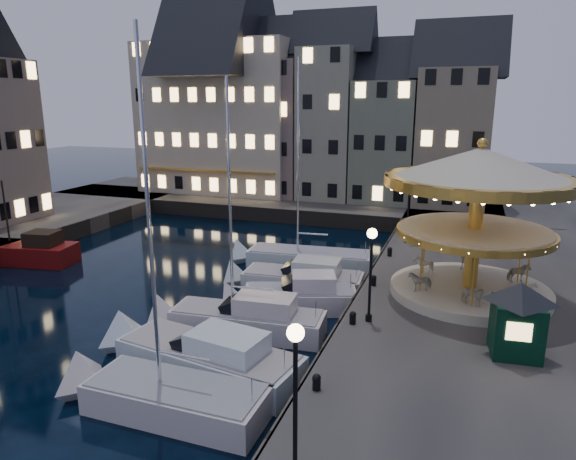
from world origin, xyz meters
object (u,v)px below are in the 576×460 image
at_px(streetlamp_b, 371,262).
at_px(motorboat_b, 201,356).
at_px(motorboat_e, 296,280).
at_px(motorboat_f, 301,259).
at_px(bollard_b, 353,317).
at_px(bollard_c, 374,280).
at_px(carousel, 478,194).
at_px(motorboat_a, 163,397).
at_px(ticket_kiosk, 519,306).
at_px(streetlamp_a, 295,379).
at_px(bollard_d, 390,251).
at_px(streetlamp_c, 409,203).
at_px(motorboat_d, 292,298).
at_px(red_fishing_boat, 27,253).
at_px(motorboat_c, 239,319).
at_px(bollard_a, 317,381).

relative_size(streetlamp_b, motorboat_b, 0.47).
relative_size(motorboat_e, motorboat_f, 0.65).
distance_m(bollard_b, bollard_c, 5.00).
distance_m(motorboat_e, carousel, 11.01).
distance_m(motorboat_a, ticket_kiosk, 13.36).
height_order(streetlamp_a, bollard_d, streetlamp_a).
bearing_deg(streetlamp_a, motorboat_e, 108.54).
xyz_separation_m(streetlamp_c, motorboat_d, (-4.56, -10.50, -3.38)).
relative_size(motorboat_e, red_fishing_boat, 1.10).
relative_size(streetlamp_a, motorboat_d, 0.61).
height_order(streetlamp_b, motorboat_c, motorboat_c).
distance_m(bollard_a, motorboat_f, 16.97).
relative_size(motorboat_b, motorboat_d, 1.28).
distance_m(streetlamp_b, motorboat_d, 6.42).
height_order(carousel, ticket_kiosk, carousel).
bearing_deg(streetlamp_c, motorboat_d, -113.46).
distance_m(streetlamp_a, ticket_kiosk, 10.61).
relative_size(bollard_a, motorboat_e, 0.07).
relative_size(streetlamp_c, red_fishing_boat, 0.58).
bearing_deg(motorboat_d, ticket_kiosk, -21.80).
bearing_deg(bollard_a, motorboat_b, 161.21).
xyz_separation_m(motorboat_c, motorboat_e, (0.74, 6.10, -0.04)).
relative_size(bollard_c, ticket_kiosk, 0.18).
height_order(streetlamp_a, red_fishing_boat, red_fishing_boat).
distance_m(bollard_a, motorboat_c, 7.83).
height_order(streetlamp_a, motorboat_d, streetlamp_a).
height_order(streetlamp_a, motorboat_a, motorboat_a).
bearing_deg(bollard_a, bollard_b, 90.00).
bearing_deg(streetlamp_c, streetlamp_b, -90.00).
xyz_separation_m(bollard_d, motorboat_e, (-4.66, -4.31, -0.96)).
bearing_deg(motorboat_d, streetlamp_a, -70.68).
bearing_deg(red_fishing_boat, bollard_d, 12.88).
bearing_deg(motorboat_a, streetlamp_c, 74.01).
distance_m(motorboat_a, motorboat_c, 6.66).
xyz_separation_m(streetlamp_b, motorboat_d, (-4.56, 3.00, -3.38)).
bearing_deg(ticket_kiosk, red_fishing_boat, 169.05).
xyz_separation_m(motorboat_c, motorboat_d, (1.45, 3.41, -0.04)).
relative_size(bollard_b, motorboat_b, 0.06).
bearing_deg(bollard_a, streetlamp_a, -81.47).
xyz_separation_m(bollard_a, bollard_b, (0.00, 5.50, 0.00)).
bearing_deg(motorboat_d, carousel, 11.21).
relative_size(bollard_a, motorboat_f, 0.05).
xyz_separation_m(bollard_c, motorboat_c, (-5.40, -4.91, -0.93)).
bearing_deg(motorboat_e, ticket_kiosk, -31.74).
height_order(red_fishing_boat, ticket_kiosk, red_fishing_boat).
xyz_separation_m(streetlamp_a, streetlamp_b, (0.00, 10.00, 0.00)).
height_order(bollard_c, motorboat_e, motorboat_e).
distance_m(streetlamp_c, carousel, 9.97).
distance_m(streetlamp_a, bollard_b, 9.82).
height_order(streetlamp_c, ticket_kiosk, streetlamp_c).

